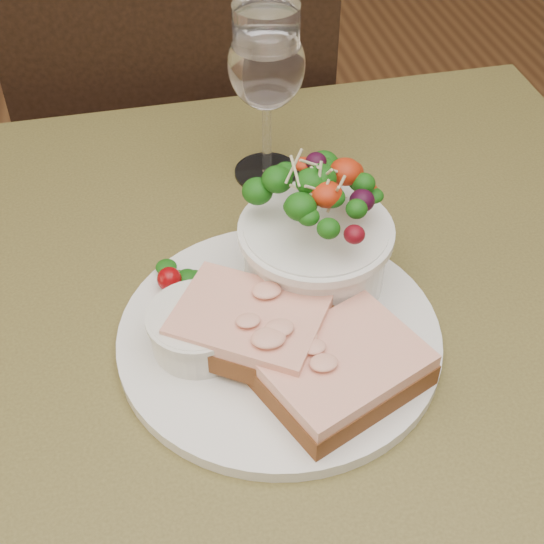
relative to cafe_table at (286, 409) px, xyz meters
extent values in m
cube|color=#4D4521|center=(0.00, 0.00, 0.08)|extent=(0.80, 0.80, 0.04)
cylinder|color=black|center=(-0.34, 0.34, -0.29)|extent=(0.05, 0.05, 0.71)
cylinder|color=black|center=(0.34, 0.34, -0.29)|extent=(0.05, 0.05, 0.71)
cube|color=black|center=(-0.02, 0.66, -0.20)|extent=(0.46, 0.46, 0.04)
cube|color=black|center=(-0.04, 0.47, 0.03)|extent=(0.42, 0.09, 0.45)
cube|color=black|center=(-0.02, 0.66, -0.42)|extent=(0.40, 0.40, 0.45)
cylinder|color=white|center=(-0.01, 0.00, 0.11)|extent=(0.27, 0.27, 0.01)
cube|color=#472512|center=(0.03, -0.07, 0.12)|extent=(0.15, 0.13, 0.02)
cube|color=#FFEFC1|center=(0.03, -0.07, 0.14)|extent=(0.14, 0.13, 0.01)
cube|color=#472512|center=(-0.04, -0.01, 0.13)|extent=(0.14, 0.14, 0.02)
cube|color=#FFEFC1|center=(-0.04, -0.01, 0.15)|extent=(0.14, 0.13, 0.01)
cylinder|color=white|center=(-0.08, 0.00, 0.13)|extent=(0.08, 0.08, 0.04)
cylinder|color=olive|center=(-0.08, 0.00, 0.15)|extent=(0.07, 0.07, 0.01)
cylinder|color=white|center=(0.04, 0.05, 0.14)|extent=(0.12, 0.12, 0.06)
ellipsoid|color=#0E3E0B|center=(0.04, 0.05, 0.20)|extent=(0.11, 0.11, 0.06)
ellipsoid|color=#0E3E0B|center=(-0.08, 0.08, 0.12)|extent=(0.04, 0.04, 0.01)
sphere|color=maroon|center=(-0.09, 0.07, 0.12)|extent=(0.02, 0.02, 0.02)
cylinder|color=white|center=(0.03, 0.23, 0.10)|extent=(0.07, 0.07, 0.00)
cylinder|color=white|center=(0.03, 0.23, 0.15)|extent=(0.01, 0.01, 0.09)
ellipsoid|color=white|center=(0.03, 0.23, 0.23)|extent=(0.08, 0.08, 0.09)
camera|label=1|loc=(-0.11, -0.42, 0.59)|focal=50.00mm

